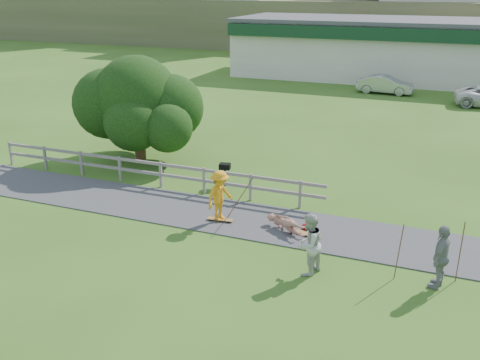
% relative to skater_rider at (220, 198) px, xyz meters
% --- Properties ---
extents(ground, '(260.00, 260.00, 0.00)m').
position_rel_skater_rider_xyz_m(ground, '(0.31, -1.01, -0.91)').
color(ground, '#355C1A').
rests_on(ground, ground).
extents(path, '(34.00, 3.00, 0.04)m').
position_rel_skater_rider_xyz_m(path, '(0.31, 0.49, -0.89)').
color(path, '#373739').
rests_on(path, ground).
extents(fence, '(15.05, 0.10, 1.10)m').
position_rel_skater_rider_xyz_m(fence, '(-4.31, 2.29, -0.19)').
color(fence, slate).
rests_on(fence, ground).
extents(strip_mall, '(32.50, 10.75, 5.10)m').
position_rel_skater_rider_xyz_m(strip_mall, '(4.31, 33.92, 1.66)').
color(strip_mall, beige).
rests_on(strip_mall, ground).
extents(skater_rider, '(1.03, 1.34, 1.83)m').
position_rel_skater_rider_xyz_m(skater_rider, '(0.00, 0.00, 0.00)').
color(skater_rider, orange).
rests_on(skater_rider, ground).
extents(skater_fallen, '(1.16, 1.62, 0.60)m').
position_rel_skater_rider_xyz_m(skater_fallen, '(2.42, 0.08, -0.61)').
color(skater_fallen, '#A76C5C').
rests_on(skater_fallen, ground).
extents(spectator_a, '(0.97, 1.10, 1.90)m').
position_rel_skater_rider_xyz_m(spectator_a, '(3.83, -2.35, 0.04)').
color(spectator_a, '#BBBBB7').
rests_on(spectator_a, ground).
extents(spectator_b, '(0.73, 1.19, 1.89)m').
position_rel_skater_rider_xyz_m(spectator_b, '(7.43, -1.73, 0.03)').
color(spectator_b, gray).
rests_on(spectator_b, ground).
extents(car_silver, '(4.28, 1.69, 1.39)m').
position_rel_skater_rider_xyz_m(car_silver, '(2.35, 26.23, -0.22)').
color(car_silver, '#A4A6AC').
rests_on(car_silver, ground).
extents(tree, '(6.35, 6.35, 4.14)m').
position_rel_skater_rider_xyz_m(tree, '(-6.51, 5.25, 1.16)').
color(tree, black).
rests_on(tree, ground).
extents(bbq, '(0.52, 0.43, 0.99)m').
position_rel_skater_rider_xyz_m(bbq, '(-1.26, 3.38, -0.42)').
color(bbq, black).
rests_on(bbq, ground).
extents(longboard_rider, '(0.96, 0.33, 0.10)m').
position_rel_skater_rider_xyz_m(longboard_rider, '(0.00, 0.00, -0.86)').
color(longboard_rider, brown).
rests_on(longboard_rider, ground).
extents(longboard_fallen, '(0.96, 0.50, 0.10)m').
position_rel_skater_rider_xyz_m(longboard_fallen, '(3.22, -0.02, -0.86)').
color(longboard_fallen, brown).
rests_on(longboard_fallen, ground).
extents(helmet, '(0.26, 0.26, 0.26)m').
position_rel_skater_rider_xyz_m(helmet, '(3.02, 0.43, -0.78)').
color(helmet, '#9D0F0B').
rests_on(helmet, ground).
extents(pole_rider, '(0.03, 0.03, 1.97)m').
position_rel_skater_rider_xyz_m(pole_rider, '(0.60, 0.40, 0.07)').
color(pole_rider, brown).
rests_on(pole_rider, ground).
extents(pole_spec_left, '(0.03, 0.03, 1.76)m').
position_rel_skater_rider_xyz_m(pole_spec_left, '(6.31, -1.74, -0.03)').
color(pole_spec_left, brown).
rests_on(pole_spec_left, ground).
extents(pole_spec_right, '(0.03, 0.03, 1.89)m').
position_rel_skater_rider_xyz_m(pole_spec_right, '(7.92, -1.22, 0.03)').
color(pole_spec_right, brown).
rests_on(pole_spec_right, ground).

